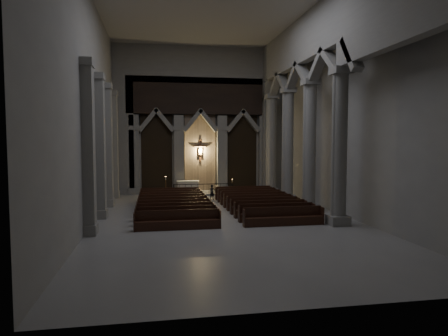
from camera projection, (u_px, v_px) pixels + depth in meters
name	position (u px, v px, depth m)	size (l,w,h in m)	color
room	(225.00, 80.00, 21.56)	(24.00, 24.10, 12.00)	gray
sanctuary_wall	(200.00, 113.00, 32.96)	(14.00, 0.77, 12.00)	gray
right_arcade	(311.00, 82.00, 23.80)	(1.00, 24.00, 12.00)	gray
left_pilasters	(105.00, 148.00, 24.10)	(0.60, 13.00, 8.03)	gray
sanctuary_step	(202.00, 193.00, 32.50)	(8.50, 2.60, 0.15)	gray
altar	(188.00, 186.00, 32.36)	(1.80, 0.72, 0.92)	beige
altar_rail	(203.00, 187.00, 31.65)	(4.73, 0.09, 0.93)	black
candle_stand_left	(166.00, 192.00, 30.33)	(0.28, 0.28, 1.63)	#9B662F
candle_stand_right	(232.00, 190.00, 32.12)	(0.21, 0.21, 1.24)	#9B662F
pews	(217.00, 206.00, 24.59)	(9.63, 9.82, 0.94)	black
worshipper	(212.00, 192.00, 29.25)	(0.40, 0.26, 1.10)	black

